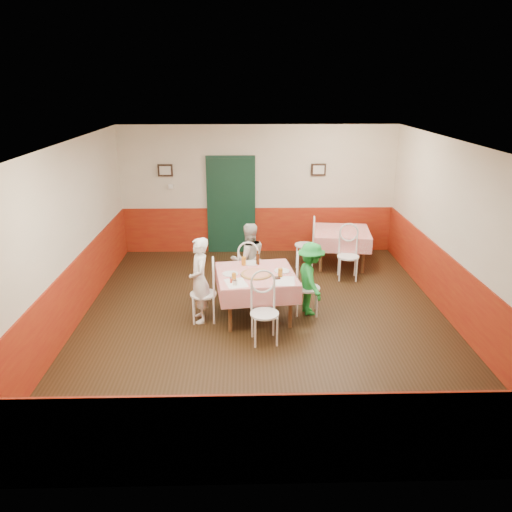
{
  "coord_description": "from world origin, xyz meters",
  "views": [
    {
      "loc": [
        -0.32,
        -7.29,
        3.65
      ],
      "look_at": [
        -0.14,
        0.13,
        1.05
      ],
      "focal_mm": 35.0,
      "sensor_mm": 36.0,
      "label": 1
    }
  ],
  "objects_px": {
    "chair_far": "(249,272)",
    "pizza": "(256,274)",
    "chair_second_b": "(348,257)",
    "second_table": "(341,248)",
    "glass_b": "(280,273)",
    "glass_a": "(234,277)",
    "diner_right": "(311,279)",
    "wallet": "(276,278)",
    "main_table": "(256,295)",
    "chair_right": "(307,288)",
    "beer_bottle": "(258,258)",
    "diner_far": "(249,260)",
    "chair_near": "(265,314)",
    "diner_left": "(200,280)",
    "glass_c": "(244,261)",
    "chair_second_a": "(305,245)",
    "chair_left": "(203,294)"
  },
  "relations": [
    {
      "from": "chair_second_b",
      "to": "chair_right",
      "type": "bearing_deg",
      "value": -116.03
    },
    {
      "from": "chair_near",
      "to": "diner_right",
      "type": "distance_m",
      "value": 1.25
    },
    {
      "from": "glass_a",
      "to": "chair_right",
      "type": "bearing_deg",
      "value": 19.16
    },
    {
      "from": "diner_far",
      "to": "chair_right",
      "type": "bearing_deg",
      "value": 122.39
    },
    {
      "from": "chair_right",
      "to": "chair_second_b",
      "type": "bearing_deg",
      "value": -27.2
    },
    {
      "from": "chair_far",
      "to": "glass_a",
      "type": "height_order",
      "value": "chair_far"
    },
    {
      "from": "chair_left",
      "to": "chair_second_a",
      "type": "relative_size",
      "value": 1.0
    },
    {
      "from": "chair_second_a",
      "to": "glass_c",
      "type": "height_order",
      "value": "same"
    },
    {
      "from": "glass_a",
      "to": "diner_far",
      "type": "height_order",
      "value": "diner_far"
    },
    {
      "from": "chair_right",
      "to": "diner_right",
      "type": "height_order",
      "value": "diner_right"
    },
    {
      "from": "diner_far",
      "to": "diner_right",
      "type": "relative_size",
      "value": 1.09
    },
    {
      "from": "glass_c",
      "to": "diner_far",
      "type": "relative_size",
      "value": 0.11
    },
    {
      "from": "chair_far",
      "to": "chair_near",
      "type": "bearing_deg",
      "value": 101.4
    },
    {
      "from": "diner_left",
      "to": "diner_far",
      "type": "xyz_separation_m",
      "value": [
        0.78,
        1.0,
        -0.02
      ]
    },
    {
      "from": "chair_second_b",
      "to": "glass_c",
      "type": "relative_size",
      "value": 6.41
    },
    {
      "from": "glass_b",
      "to": "chair_second_a",
      "type": "bearing_deg",
      "value": 74.6
    },
    {
      "from": "main_table",
      "to": "glass_a",
      "type": "xyz_separation_m",
      "value": [
        -0.35,
        -0.31,
        0.45
      ]
    },
    {
      "from": "chair_second_b",
      "to": "pizza",
      "type": "xyz_separation_m",
      "value": [
        -1.82,
        -1.7,
        0.33
      ]
    },
    {
      "from": "pizza",
      "to": "diner_far",
      "type": "distance_m",
      "value": 0.98
    },
    {
      "from": "beer_bottle",
      "to": "wallet",
      "type": "xyz_separation_m",
      "value": [
        0.27,
        -0.64,
        -0.1
      ]
    },
    {
      "from": "chair_far",
      "to": "glass_b",
      "type": "height_order",
      "value": "chair_far"
    },
    {
      "from": "chair_far",
      "to": "chair_second_a",
      "type": "relative_size",
      "value": 1.0
    },
    {
      "from": "glass_a",
      "to": "diner_right",
      "type": "relative_size",
      "value": 0.1
    },
    {
      "from": "chair_far",
      "to": "wallet",
      "type": "relative_size",
      "value": 8.18
    },
    {
      "from": "chair_second_b",
      "to": "glass_b",
      "type": "xyz_separation_m",
      "value": [
        -1.45,
        -1.78,
        0.38
      ]
    },
    {
      "from": "wallet",
      "to": "diner_right",
      "type": "bearing_deg",
      "value": 24.19
    },
    {
      "from": "second_table",
      "to": "chair_second_a",
      "type": "bearing_deg",
      "value": 180.0
    },
    {
      "from": "wallet",
      "to": "beer_bottle",
      "type": "bearing_deg",
      "value": 106.28
    },
    {
      "from": "diner_right",
      "to": "diner_left",
      "type": "bearing_deg",
      "value": 86.57
    },
    {
      "from": "glass_b",
      "to": "glass_a",
      "type": "bearing_deg",
      "value": -168.13
    },
    {
      "from": "pizza",
      "to": "chair_far",
      "type": "bearing_deg",
      "value": 96.45
    },
    {
      "from": "chair_second_b",
      "to": "second_table",
      "type": "bearing_deg",
      "value": 96.82
    },
    {
      "from": "pizza",
      "to": "wallet",
      "type": "distance_m",
      "value": 0.35
    },
    {
      "from": "pizza",
      "to": "diner_left",
      "type": "distance_m",
      "value": 0.9
    },
    {
      "from": "diner_far",
      "to": "diner_right",
      "type": "bearing_deg",
      "value": 124.02
    },
    {
      "from": "chair_second_b",
      "to": "main_table",
      "type": "bearing_deg",
      "value": -131.54
    },
    {
      "from": "glass_a",
      "to": "diner_far",
      "type": "distance_m",
      "value": 1.24
    },
    {
      "from": "main_table",
      "to": "chair_right",
      "type": "xyz_separation_m",
      "value": [
        0.84,
        0.1,
        0.08
      ]
    },
    {
      "from": "chair_second_b",
      "to": "glass_b",
      "type": "relative_size",
      "value": 6.71
    },
    {
      "from": "second_table",
      "to": "beer_bottle",
      "type": "height_order",
      "value": "beer_bottle"
    },
    {
      "from": "chair_far",
      "to": "pizza",
      "type": "xyz_separation_m",
      "value": [
        0.1,
        -0.92,
        0.33
      ]
    },
    {
      "from": "second_table",
      "to": "glass_c",
      "type": "height_order",
      "value": "glass_c"
    },
    {
      "from": "chair_far",
      "to": "pizza",
      "type": "distance_m",
      "value": 0.98
    },
    {
      "from": "beer_bottle",
      "to": "diner_left",
      "type": "relative_size",
      "value": 0.16
    },
    {
      "from": "chair_second_b",
      "to": "diner_right",
      "type": "height_order",
      "value": "diner_right"
    },
    {
      "from": "chair_right",
      "to": "chair_second_a",
      "type": "xyz_separation_m",
      "value": [
        0.23,
        2.27,
        0.0
      ]
    },
    {
      "from": "second_table",
      "to": "chair_second_b",
      "type": "height_order",
      "value": "chair_second_b"
    },
    {
      "from": "chair_right",
      "to": "glass_a",
      "type": "xyz_separation_m",
      "value": [
        -1.19,
        -0.41,
        0.37
      ]
    },
    {
      "from": "wallet",
      "to": "glass_a",
      "type": "bearing_deg",
      "value": 178.86
    },
    {
      "from": "main_table",
      "to": "glass_c",
      "type": "relative_size",
      "value": 8.69
    }
  ]
}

